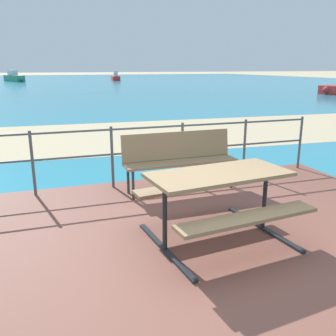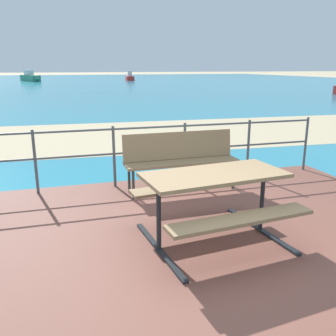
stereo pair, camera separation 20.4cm
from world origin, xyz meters
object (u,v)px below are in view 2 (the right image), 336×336
at_px(boat_near, 130,78).
at_px(boat_far, 30,77).
at_px(park_bench, 181,155).
at_px(picnic_table, 214,190).

distance_m(boat_near, boat_far, 13.11).
xyz_separation_m(park_bench, boat_near, (7.99, 46.72, -0.23)).
relative_size(picnic_table, boat_far, 0.31).
bearing_deg(boat_far, park_bench, -16.41).
height_order(picnic_table, boat_far, boat_far).
bearing_deg(boat_near, picnic_table, 175.48).
distance_m(park_bench, boat_near, 47.40).
distance_m(picnic_table, boat_near, 49.19).
bearing_deg(picnic_table, boat_near, 74.19).
relative_size(picnic_table, park_bench, 0.93).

